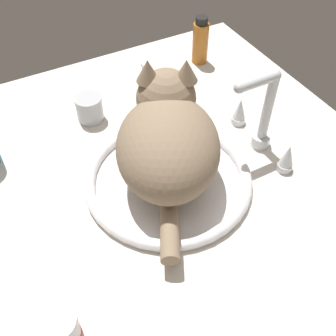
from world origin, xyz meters
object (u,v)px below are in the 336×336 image
(faucet, at_px, (262,120))
(toothbrush, at_px, (155,81))
(metal_jar, at_px, (90,108))
(amber_bottle, at_px, (200,41))
(pill_bottle, at_px, (63,334))
(cat, at_px, (168,136))
(sink_basin, at_px, (168,179))

(faucet, relative_size, toothbrush, 1.16)
(metal_jar, xyz_separation_m, amber_bottle, (-0.09, 0.34, 0.03))
(amber_bottle, bearing_deg, metal_jar, -75.86)
(amber_bottle, bearing_deg, toothbrush, -77.12)
(pill_bottle, height_order, amber_bottle, amber_bottle)
(cat, bearing_deg, amber_bottle, 140.09)
(sink_basin, xyz_separation_m, pill_bottle, (0.21, -0.27, 0.03))
(metal_jar, bearing_deg, pill_bottle, -24.69)
(metal_jar, bearing_deg, faucet, 48.15)
(pill_bottle, relative_size, metal_jar, 1.45)
(cat, xyz_separation_m, metal_jar, (-0.23, -0.07, -0.07))
(faucet, height_order, metal_jar, faucet)
(cat, distance_m, metal_jar, 0.25)
(pill_bottle, xyz_separation_m, amber_bottle, (-0.54, 0.55, 0.02))
(amber_bottle, bearing_deg, sink_basin, -39.26)
(amber_bottle, distance_m, toothbrush, 0.16)
(faucet, bearing_deg, pill_bottle, -67.16)
(sink_basin, xyz_separation_m, cat, (-0.02, 0.01, 0.09))
(sink_basin, bearing_deg, pill_bottle, -53.12)
(amber_bottle, xyz_separation_m, toothbrush, (0.03, -0.15, -0.05))
(pill_bottle, bearing_deg, toothbrush, 141.72)
(pill_bottle, distance_m, metal_jar, 0.50)
(metal_jar, bearing_deg, sink_basin, 14.52)
(sink_basin, height_order, metal_jar, metal_jar)
(faucet, xyz_separation_m, amber_bottle, (-0.34, 0.06, -0.01))
(sink_basin, height_order, pill_bottle, pill_bottle)
(cat, height_order, pill_bottle, cat)
(sink_basin, height_order, faucet, faucet)
(faucet, relative_size, cat, 0.58)
(cat, height_order, amber_bottle, cat)
(cat, relative_size, amber_bottle, 2.68)
(faucet, relative_size, metal_jar, 3.22)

